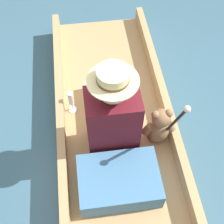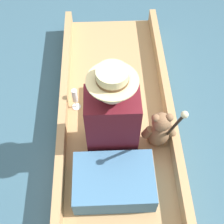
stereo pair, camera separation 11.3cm
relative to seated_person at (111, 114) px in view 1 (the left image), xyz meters
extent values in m
plane|color=#385B70|center=(0.04, 0.07, -0.41)|extent=(16.00, 16.00, 0.00)
cube|color=tan|center=(0.04, 0.07, -0.36)|extent=(0.91, 2.65, 0.10)
cube|color=tan|center=(-0.38, 0.07, -0.24)|extent=(0.06, 2.65, 0.14)
cube|color=tan|center=(0.47, 0.07, -0.24)|extent=(0.06, 2.65, 0.14)
cube|color=teal|center=(0.00, -0.42, -0.22)|extent=(0.55, 0.39, 0.18)
cube|color=white|center=(0.00, 0.28, -0.25)|extent=(0.33, 0.46, 0.11)
cube|color=#5B141E|center=(0.00, -0.07, -0.02)|extent=(0.36, 0.25, 0.58)
cube|color=beige|center=(0.00, 0.06, 0.03)|extent=(0.04, 0.01, 0.32)
cube|color=white|center=(-0.10, 0.06, 0.05)|extent=(0.02, 0.01, 0.35)
cube|color=white|center=(0.10, 0.06, 0.05)|extent=(0.02, 0.01, 0.35)
sphere|color=beige|center=(0.00, -0.07, 0.37)|extent=(0.20, 0.20, 0.20)
cylinder|color=beige|center=(0.00, -0.07, 0.44)|extent=(0.31, 0.31, 0.01)
cylinder|color=beige|center=(0.00, -0.07, 0.48)|extent=(0.19, 0.19, 0.08)
cylinder|color=brown|center=(0.00, -0.07, 0.45)|extent=(0.19, 0.19, 0.02)
ellipsoid|color=#846042|center=(0.35, -0.07, -0.19)|extent=(0.16, 0.13, 0.24)
sphere|color=#846042|center=(0.35, -0.07, -0.01)|extent=(0.14, 0.14, 0.14)
sphere|color=brown|center=(0.35, -0.02, -0.02)|extent=(0.05, 0.05, 0.05)
sphere|color=#846042|center=(0.30, -0.07, 0.04)|extent=(0.06, 0.06, 0.06)
sphere|color=#846042|center=(0.39, -0.07, 0.04)|extent=(0.06, 0.06, 0.06)
cylinder|color=#846042|center=(0.26, -0.07, -0.15)|extent=(0.09, 0.06, 0.10)
cylinder|color=#846042|center=(0.43, -0.07, -0.15)|extent=(0.09, 0.06, 0.10)
sphere|color=#846042|center=(0.30, -0.04, -0.28)|extent=(0.07, 0.07, 0.07)
sphere|color=#846042|center=(0.39, -0.04, -0.28)|extent=(0.07, 0.07, 0.07)
cylinder|color=silver|center=(-0.29, 0.30, -0.30)|extent=(0.07, 0.07, 0.01)
cylinder|color=silver|center=(-0.29, 0.30, -0.26)|extent=(0.01, 0.01, 0.08)
cylinder|color=silver|center=(-0.29, 0.30, -0.15)|extent=(0.04, 0.04, 0.13)
cylinder|color=black|center=(0.40, -0.16, 0.03)|extent=(0.02, 0.26, 0.68)
sphere|color=beige|center=(0.40, -0.28, 0.37)|extent=(0.04, 0.04, 0.04)
camera|label=1|loc=(-0.16, -1.25, 1.80)|focal=50.00mm
camera|label=2|loc=(-0.05, -1.26, 1.80)|focal=50.00mm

